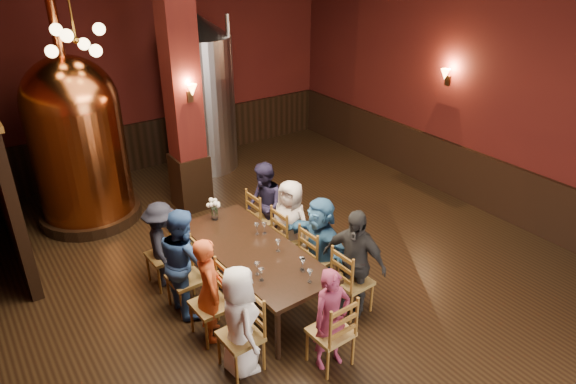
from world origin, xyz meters
TOP-DOWN VIEW (x-y plane):
  - room at (0.00, 0.00)m, footprint 10.00×10.02m
  - wainscot_right at (3.96, 0.00)m, footprint 0.08×9.90m
  - wainscot_back at (0.00, 4.96)m, footprint 7.90×0.08m
  - column at (-0.30, 2.80)m, footprint 0.58×0.58m
  - pendant_cluster at (-1.80, 2.90)m, footprint 0.90×0.90m
  - sconce_wall at (3.90, 0.80)m, footprint 0.20×0.20m
  - sconce_column at (-0.30, 2.50)m, footprint 0.20×0.20m
  - dining_table at (-0.72, -0.08)m, footprint 1.09×2.43m
  - chair_0 at (-1.53, -1.11)m, footprint 0.48×0.48m
  - person_0 at (-1.53, -1.11)m, footprint 0.55×0.73m
  - chair_1 at (-1.56, -0.44)m, footprint 0.48×0.48m
  - person_1 at (-1.56, -0.44)m, footprint 0.48×0.58m
  - chair_2 at (-1.58, 0.22)m, footprint 0.48×0.48m
  - person_2 at (-1.58, 0.22)m, footprint 0.38×0.72m
  - chair_3 at (-1.61, 0.89)m, footprint 0.48×0.48m
  - person_3 at (-1.61, 0.89)m, footprint 0.67×0.91m
  - chair_4 at (0.16, -1.05)m, footprint 0.48×0.48m
  - person_4 at (0.16, -1.05)m, footprint 0.67×0.95m
  - chair_5 at (0.14, -0.38)m, footprint 0.48×0.48m
  - person_5 at (0.14, -0.38)m, footprint 0.45×1.28m
  - chair_6 at (0.12, 0.28)m, footprint 0.48×0.48m
  - person_6 at (0.12, 0.28)m, footprint 0.64×0.77m
  - chair_7 at (0.09, 0.95)m, footprint 0.48×0.48m
  - person_7 at (0.09, 0.95)m, footprint 0.54×0.75m
  - chair_8 at (-0.66, -1.63)m, footprint 0.48×0.48m
  - person_8 at (-0.66, -1.63)m, footprint 0.49×0.35m
  - copper_kettle at (-1.94, 3.41)m, footprint 1.69×1.69m
  - steel_vessel at (0.74, 4.27)m, footprint 1.41×1.41m
  - rose_vase at (-0.77, 0.92)m, footprint 0.20×0.20m
  - wine_glass_0 at (-0.55, -1.07)m, footprint 0.07×0.07m
  - wine_glass_1 at (-0.47, -0.81)m, footprint 0.07×0.07m
  - wine_glass_2 at (-0.49, 0.21)m, footprint 0.07×0.07m
  - wine_glass_3 at (-0.48, -0.85)m, footprint 0.07×0.07m
  - wine_glass_4 at (-1.00, -0.72)m, footprint 0.07×0.07m
  - wine_glass_5 at (-0.98, -0.59)m, footprint 0.07×0.07m
  - wine_glass_6 at (-0.39, 0.17)m, footprint 0.07×0.07m
  - wine_glass_7 at (-0.49, -0.30)m, footprint 0.07×0.07m

SIDE VIEW (x-z plane):
  - chair_0 at x=-1.53m, z-range 0.00..0.92m
  - chair_1 at x=-1.56m, z-range 0.00..0.92m
  - chair_2 at x=-1.58m, z-range 0.00..0.92m
  - chair_3 at x=-1.61m, z-range 0.00..0.92m
  - chair_4 at x=0.16m, z-range 0.00..0.92m
  - chair_5 at x=0.14m, z-range 0.00..0.92m
  - chair_6 at x=0.12m, z-range 0.00..0.92m
  - chair_7 at x=0.09m, z-range 0.00..0.92m
  - chair_8 at x=-0.66m, z-range 0.00..0.92m
  - wainscot_right at x=3.96m, z-range 0.00..1.00m
  - wainscot_back at x=0.00m, z-range 0.00..1.00m
  - person_3 at x=-1.61m, z-range 0.00..1.27m
  - person_8 at x=-0.66m, z-range 0.00..1.27m
  - person_0 at x=-1.53m, z-range 0.00..1.35m
  - person_6 at x=0.12m, z-range 0.00..1.36m
  - person_5 at x=0.14m, z-range 0.00..1.37m
  - dining_table at x=-0.72m, z-range 0.31..1.06m
  - person_1 at x=-1.56m, z-range 0.00..1.38m
  - person_7 at x=0.09m, z-range 0.00..1.39m
  - person_2 at x=-1.58m, z-range 0.00..1.47m
  - person_4 at x=0.16m, z-range 0.00..1.49m
  - wine_glass_0 at x=-0.55m, z-range 0.75..0.92m
  - wine_glass_1 at x=-0.47m, z-range 0.75..0.92m
  - wine_glass_2 at x=-0.49m, z-range 0.75..0.92m
  - wine_glass_3 at x=-0.48m, z-range 0.75..0.92m
  - wine_glass_4 at x=-1.00m, z-range 0.75..0.92m
  - wine_glass_5 at x=-0.98m, z-range 0.75..0.92m
  - wine_glass_6 at x=-0.39m, z-range 0.75..0.92m
  - wine_glass_7 at x=-0.49m, z-range 0.75..0.92m
  - rose_vase at x=-0.77m, z-range 0.80..1.14m
  - copper_kettle at x=-1.94m, z-range -0.54..3.45m
  - steel_vessel at x=0.74m, z-range 0.00..3.14m
  - sconce_wall at x=3.90m, z-range 2.02..2.38m
  - sconce_column at x=-0.30m, z-range 2.02..2.38m
  - room at x=0.00m, z-range 0.00..4.50m
  - column at x=-0.30m, z-range 0.00..4.50m
  - pendant_cluster at x=-1.80m, z-range 2.25..3.95m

